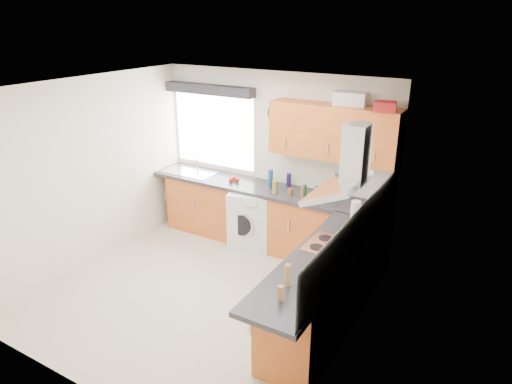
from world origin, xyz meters
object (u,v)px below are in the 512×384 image
Objects in this scene: oven at (329,286)px; extractor_hood at (346,171)px; washing_machine at (251,218)px; upper_cabinets at (334,132)px.

oven is 1.35m from extractor_hood.
extractor_hood is at bearing -48.82° from washing_machine.
extractor_hood is at bearing -63.87° from upper_cabinets.
upper_cabinets reaches higher than oven.
washing_machine is at bearing 146.31° from oven.
upper_cabinets is (-0.65, 1.33, 0.03)m from extractor_hood.
upper_cabinets is (-0.55, 1.32, 1.38)m from oven.
extractor_hood is (0.10, -0.00, 1.34)m from oven.
washing_machine is (-1.10, -0.23, -1.37)m from upper_cabinets.
upper_cabinets is at bearing 112.54° from oven.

